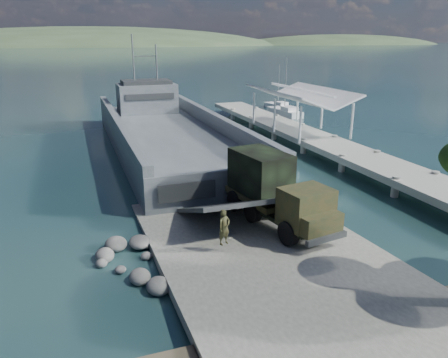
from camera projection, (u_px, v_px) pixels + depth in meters
The scene contains 10 objects.
ground at pixel (259, 251), 21.25m from camera, with size 1400.00×1400.00×0.00m, color #1B4040.
boat_ramp at pixel (268, 255), 20.28m from camera, with size 10.00×18.00×0.50m, color slate.
shoreline_rocks at pixel (129, 267), 19.73m from camera, with size 3.20×5.60×0.90m, color #5D5E5B, non-canonical shape.
distant_headlands at pixel (112, 46), 539.15m from camera, with size 1000.00×240.00×48.00m, color #364E30, non-canonical shape.
pier at pixel (304, 129), 41.71m from camera, with size 6.40×44.00×6.10m.
landing_craft at pixel (168, 140), 40.21m from camera, with size 9.68×37.48×11.11m.
military_truck at pixel (274, 190), 22.97m from camera, with size 3.56×7.86×3.52m.
soldier at pixel (224, 235), 19.85m from camera, with size 0.61×0.40×1.67m, color #25321C.
sailboat_near at pixel (285, 112), 57.93m from camera, with size 2.46×6.42×7.63m.
sailboat_far at pixel (278, 106), 63.46m from camera, with size 2.22×5.42×6.41m.
Camera 1 is at (-7.99, -17.47, 9.90)m, focal length 35.00 mm.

